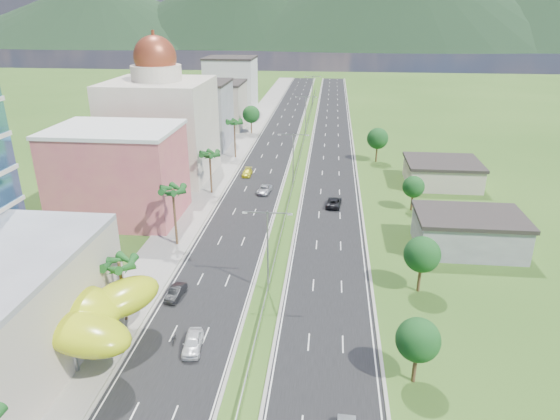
% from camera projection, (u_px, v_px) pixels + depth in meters
% --- Properties ---
extents(ground, '(500.00, 500.00, 0.00)m').
position_uv_depth(ground, '(257.00, 339.00, 54.32)').
color(ground, '#2D5119').
rests_on(ground, ground).
extents(road_left, '(11.00, 260.00, 0.04)m').
position_uv_depth(road_left, '(277.00, 139.00, 138.01)').
color(road_left, black).
rests_on(road_left, ground).
extents(road_right, '(11.00, 260.00, 0.04)m').
position_uv_depth(road_right, '(332.00, 140.00, 136.58)').
color(road_right, black).
rests_on(road_right, ground).
extents(sidewalk_left, '(7.00, 260.00, 0.12)m').
position_uv_depth(sidewalk_left, '(243.00, 138.00, 138.90)').
color(sidewalk_left, gray).
rests_on(sidewalk_left, ground).
extents(median_guardrail, '(0.10, 216.06, 0.76)m').
position_uv_depth(median_guardrail, '(300.00, 155.00, 120.47)').
color(median_guardrail, gray).
rests_on(median_guardrail, ground).
extents(streetlight_median_b, '(6.04, 0.25, 11.00)m').
position_uv_depth(streetlight_median_b, '(268.00, 243.00, 61.01)').
color(streetlight_median_b, gray).
rests_on(streetlight_median_b, ground).
extents(streetlight_median_c, '(6.04, 0.25, 11.00)m').
position_uv_depth(streetlight_median_c, '(293.00, 155.00, 97.89)').
color(streetlight_median_c, gray).
rests_on(streetlight_median_c, ground).
extents(streetlight_median_d, '(6.04, 0.25, 11.00)m').
position_uv_depth(streetlight_median_d, '(306.00, 111.00, 139.38)').
color(streetlight_median_d, gray).
rests_on(streetlight_median_d, ground).
extents(streetlight_median_e, '(6.04, 0.25, 11.00)m').
position_uv_depth(streetlight_median_e, '(313.00, 88.00, 180.88)').
color(streetlight_median_e, gray).
rests_on(streetlight_median_e, ground).
extents(lime_canopy, '(18.00, 15.00, 7.40)m').
position_uv_depth(lime_canopy, '(56.00, 310.00, 50.66)').
color(lime_canopy, '#A8B912').
rests_on(lime_canopy, ground).
extents(pink_shophouse, '(20.00, 15.00, 15.00)m').
position_uv_depth(pink_shophouse, '(119.00, 175.00, 83.68)').
color(pink_shophouse, '#BE4D5F').
rests_on(pink_shophouse, ground).
extents(domed_building, '(20.00, 20.00, 28.70)m').
position_uv_depth(domed_building, '(161.00, 123.00, 103.44)').
color(domed_building, beige).
rests_on(domed_building, ground).
extents(midrise_grey, '(16.00, 15.00, 16.00)m').
position_uv_depth(midrise_grey, '(197.00, 115.00, 127.66)').
color(midrise_grey, gray).
rests_on(midrise_grey, ground).
extents(midrise_beige, '(16.00, 15.00, 13.00)m').
position_uv_depth(midrise_beige, '(217.00, 106.00, 148.51)').
color(midrise_beige, '#B9AD98').
rests_on(midrise_beige, ground).
extents(midrise_white, '(16.00, 15.00, 18.00)m').
position_uv_depth(midrise_white, '(231.00, 86.00, 168.78)').
color(midrise_white, silver).
rests_on(midrise_white, ground).
extents(shed_near, '(15.00, 10.00, 5.00)m').
position_uv_depth(shed_near, '(468.00, 234.00, 73.76)').
color(shed_near, gray).
rests_on(shed_near, ground).
extents(shed_far, '(14.00, 12.00, 4.40)m').
position_uv_depth(shed_far, '(442.00, 174.00, 101.35)').
color(shed_far, '#B9AD98').
rests_on(shed_far, ground).
extents(palm_tree_b, '(3.60, 3.60, 8.10)m').
position_uv_depth(palm_tree_b, '(119.00, 266.00, 54.99)').
color(palm_tree_b, '#47301C').
rests_on(palm_tree_b, ground).
extents(palm_tree_c, '(3.60, 3.60, 9.60)m').
position_uv_depth(palm_tree_c, '(173.00, 192.00, 72.89)').
color(palm_tree_c, '#47301C').
rests_on(palm_tree_c, ground).
extents(palm_tree_d, '(3.60, 3.60, 8.60)m').
position_uv_depth(palm_tree_d, '(210.00, 156.00, 94.46)').
color(palm_tree_d, '#47301C').
rests_on(palm_tree_d, ground).
extents(palm_tree_e, '(3.60, 3.60, 9.40)m').
position_uv_depth(palm_tree_e, '(234.00, 124.00, 117.22)').
color(palm_tree_e, '#47301C').
rests_on(palm_tree_e, ground).
extents(leafy_tree_lfar, '(4.90, 4.90, 8.05)m').
position_uv_depth(leafy_tree_lfar, '(251.00, 114.00, 141.30)').
color(leafy_tree_lfar, '#47301C').
rests_on(leafy_tree_lfar, ground).
extents(leafy_tree_ra, '(4.20, 4.20, 6.90)m').
position_uv_depth(leafy_tree_ra, '(418.00, 340.00, 46.39)').
color(leafy_tree_ra, '#47301C').
rests_on(leafy_tree_ra, ground).
extents(leafy_tree_rb, '(4.55, 4.55, 7.47)m').
position_uv_depth(leafy_tree_rb, '(422.00, 255.00, 61.63)').
color(leafy_tree_rb, '#47301C').
rests_on(leafy_tree_rb, ground).
extents(leafy_tree_rc, '(3.85, 3.85, 6.33)m').
position_uv_depth(leafy_tree_rc, '(413.00, 187.00, 87.46)').
color(leafy_tree_rc, '#47301C').
rests_on(leafy_tree_rc, ground).
extents(leafy_tree_rd, '(4.90, 4.90, 8.05)m').
position_uv_depth(leafy_tree_rd, '(378.00, 138.00, 115.06)').
color(leafy_tree_rd, '#47301C').
rests_on(leafy_tree_rd, ground).
extents(mountain_ridge, '(860.00, 140.00, 90.00)m').
position_uv_depth(mountain_ridge, '(391.00, 47.00, 463.54)').
color(mountain_ridge, black).
rests_on(mountain_ridge, ground).
extents(car_white_near_left, '(2.40, 4.86, 1.59)m').
position_uv_depth(car_white_near_left, '(193.00, 342.00, 52.39)').
color(car_white_near_left, white).
rests_on(car_white_near_left, road_left).
extents(car_dark_left, '(1.91, 4.32, 1.38)m').
position_uv_depth(car_dark_left, '(176.00, 292.00, 61.85)').
color(car_dark_left, black).
rests_on(car_dark_left, road_left).
extents(car_silver_mid_left, '(2.82, 5.13, 1.36)m').
position_uv_depth(car_silver_mid_left, '(264.00, 190.00, 97.03)').
color(car_silver_mid_left, '#A8AAB0').
rests_on(car_silver_mid_left, road_left).
extents(car_yellow_far_left, '(1.92, 4.60, 1.33)m').
position_uv_depth(car_yellow_far_left, '(247.00, 173.00, 107.09)').
color(car_yellow_far_left, gold).
rests_on(car_yellow_far_left, road_left).
extents(car_dark_far_right, '(3.07, 5.60, 1.49)m').
position_uv_depth(car_dark_far_right, '(334.00, 202.00, 90.51)').
color(car_dark_far_right, black).
rests_on(car_dark_far_right, road_right).
extents(motorcycle, '(0.70, 1.80, 1.12)m').
position_uv_depth(motorcycle, '(174.00, 338.00, 53.52)').
color(motorcycle, black).
rests_on(motorcycle, road_left).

